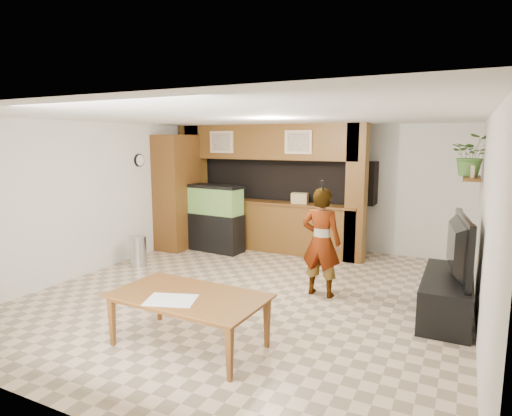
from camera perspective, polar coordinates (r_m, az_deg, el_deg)
The scene contains 20 objects.
floor at distance 6.56m, azimuth -0.50°, elevation -11.36°, with size 6.50×6.50×0.00m, color #D0B190.
ceiling at distance 6.16m, azimuth -0.54°, elevation 11.96°, with size 6.50×6.50×0.00m, color white.
wall_back at distance 9.22m, azimuth 8.63°, elevation 2.78°, with size 6.00×6.00×0.00m, color silver.
wall_left at distance 8.03m, azimuth -20.02°, elevation 1.43°, with size 6.50×6.50×0.00m, color silver.
wall_right at distance 5.58m, azimuth 28.18°, elevation -2.20°, with size 6.50×6.50×0.00m, color silver.
partition at distance 8.99m, azimuth 1.66°, elevation 2.80°, with size 4.20×0.99×2.60m.
wall_clock at distance 8.67m, azimuth -15.29°, elevation 6.16°, with size 0.05×0.25×0.25m.
wall_shelf at distance 7.46m, azimuth 26.84°, elevation 3.56°, with size 0.25×0.90×0.04m, color brown.
pantry_cabinet at distance 9.22m, azimuth -10.37°, elevation 2.09°, with size 0.60×0.98×2.40m, color brown.
trash_can at distance 8.15m, azimuth -15.44°, elevation -5.57°, with size 0.30×0.30×0.56m, color #B2B2B7.
aquarium at distance 8.91m, azimuth -5.61°, elevation -1.42°, with size 1.25×0.47×1.38m.
tv_stand at distance 6.22m, azimuth 24.09°, elevation -10.67°, with size 0.60×1.63×0.54m, color black.
television at distance 6.03m, azimuth 24.50°, elevation -4.63°, with size 1.39×0.18×0.80m, color black.
photo_frame at distance 7.24m, azimuth 26.91°, elevation 4.33°, with size 0.03×0.14×0.19m, color tan.
potted_plant at distance 7.60m, azimuth 26.79°, elevation 6.31°, with size 0.60×0.52×0.66m, color #41702D.
person at distance 6.35m, azimuth 8.70°, elevation -4.51°, with size 0.59×0.39×1.62m, color #9B7F55.
microphone at distance 6.05m, azimuth 8.88°, elevation 3.01°, with size 0.03×0.03×0.15m, color black.
dining_table at distance 4.94m, azimuth -9.14°, elevation -14.74°, with size 1.71×0.96×0.60m, color brown.
newspaper_a at distance 4.72m, azimuth -11.25°, elevation -11.94°, with size 0.52×0.38×0.01m, color silver.
counter_box at distance 8.54m, azimuth 5.86°, elevation 1.30°, with size 0.32×0.21×0.21m, color tan.
Camera 1 is at (2.77, -5.49, 2.28)m, focal length 30.00 mm.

